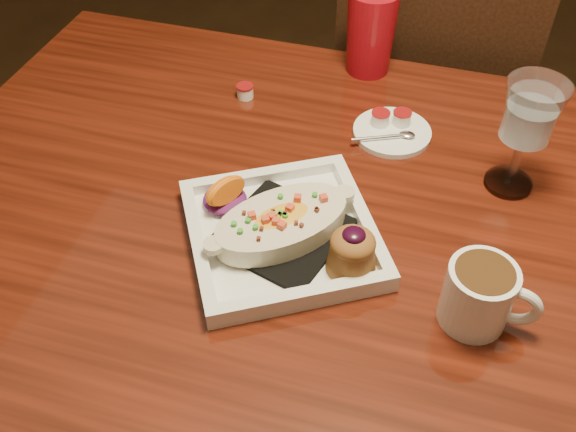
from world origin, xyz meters
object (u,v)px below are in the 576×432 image
(plate, at_px, (289,231))
(red_tumbler, at_px, (371,32))
(goblet, at_px, (529,118))
(saucer, at_px, (391,130))
(coffee_mug, at_px, (481,294))
(table, at_px, (381,269))
(chair_far, at_px, (425,114))

(plate, relative_size, red_tumbler, 2.23)
(goblet, bearing_deg, saucer, 159.50)
(plate, relative_size, saucer, 2.66)
(coffee_mug, xyz_separation_m, red_tumbler, (-0.25, 0.53, 0.03))
(table, xyz_separation_m, plate, (-0.13, -0.07, 0.12))
(plate, xyz_separation_m, red_tumbler, (0.02, 0.47, 0.05))
(table, bearing_deg, goblet, 41.51)
(plate, height_order, saucer, plate)
(chair_far, relative_size, saucer, 7.08)
(table, xyz_separation_m, coffee_mug, (0.13, -0.13, 0.15))
(goblet, distance_m, red_tumbler, 0.38)
(red_tumbler, bearing_deg, plate, -91.85)
(plate, distance_m, red_tumbler, 0.48)
(chair_far, bearing_deg, coffee_mug, 99.92)
(table, distance_m, red_tumbler, 0.45)
(table, bearing_deg, chair_far, 90.00)
(chair_far, relative_size, plate, 2.67)
(coffee_mug, bearing_deg, table, 139.93)
(plate, bearing_deg, red_tumbler, 57.32)
(table, relative_size, goblet, 8.16)
(table, relative_size, chair_far, 1.61)
(table, height_order, chair_far, chair_far)
(saucer, bearing_deg, red_tumbler, 113.02)
(coffee_mug, bearing_deg, red_tumbler, 119.00)
(chair_far, bearing_deg, saucer, 85.03)
(coffee_mug, xyz_separation_m, goblet, (0.03, 0.27, 0.08))
(coffee_mug, bearing_deg, chair_far, 103.90)
(saucer, relative_size, red_tumbler, 0.84)
(goblet, bearing_deg, red_tumbler, 136.91)
(chair_far, height_order, red_tumbler, chair_far)
(chair_far, bearing_deg, red_tumbler, 63.61)
(coffee_mug, bearing_deg, plate, 172.02)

